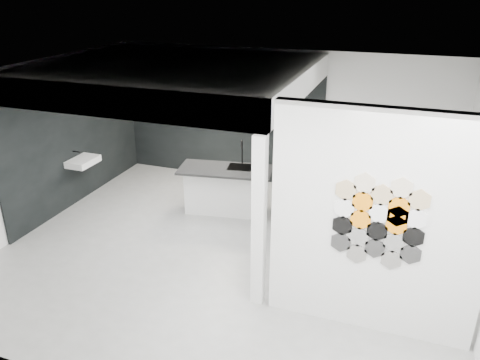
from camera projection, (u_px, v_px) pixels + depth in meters
The scene contains 17 objects.
floor at pixel (228, 252), 7.48m from camera, with size 7.00×6.00×0.01m, color gray.
partition_panel at pixel (376, 226), 5.37m from camera, with size 2.45×0.15×2.80m, color silver.
bay_clad_back at pixel (221, 124), 9.99m from camera, with size 4.40×0.04×2.35m, color black.
bay_clad_left at pixel (77, 141), 8.96m from camera, with size 0.04×4.00×2.35m, color black.
bulkhead at pixel (175, 76), 7.75m from camera, with size 4.40×4.00×0.40m, color silver.
corner_column at pixel (259, 224), 5.90m from camera, with size 0.16×0.16×2.35m, color silver.
fascia_beam at pixel (107, 102), 6.09m from camera, with size 4.40×0.16×0.40m, color silver.
wall_basin at pixel (83, 161), 8.85m from camera, with size 0.40×0.60×0.12m, color silver.
display_shelf at pixel (223, 120), 9.82m from camera, with size 3.00×0.15×0.04m, color black.
kitchen_island at pixel (227, 189), 8.64m from camera, with size 1.77×1.00×1.35m.
stockpot at pixel (180, 111), 10.10m from camera, with size 0.20×0.20×0.16m, color black.
kettle at pixel (281, 121), 9.40m from camera, with size 0.17×0.17×0.15m, color black.
glass_bowl at pixel (285, 123), 9.38m from camera, with size 0.15×0.15×0.10m, color gray.
glass_vase at pixel (285, 122), 9.37m from camera, with size 0.11×0.11×0.15m, color gray.
bottle_dark at pixel (211, 114), 9.87m from camera, with size 0.06×0.06×0.17m, color black.
utensil_cup at pixel (189, 114), 10.04m from camera, with size 0.07×0.07×0.09m, color black.
hex_tile_cluster at pixel (379, 222), 5.25m from camera, with size 1.04×0.02×1.16m.
Camera 1 is at (2.35, -5.98, 4.00)m, focal length 35.00 mm.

